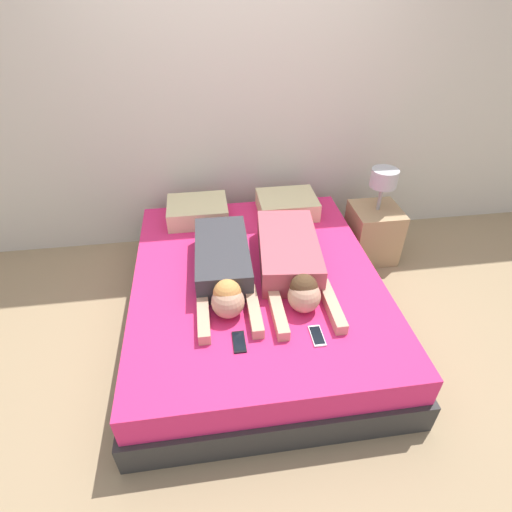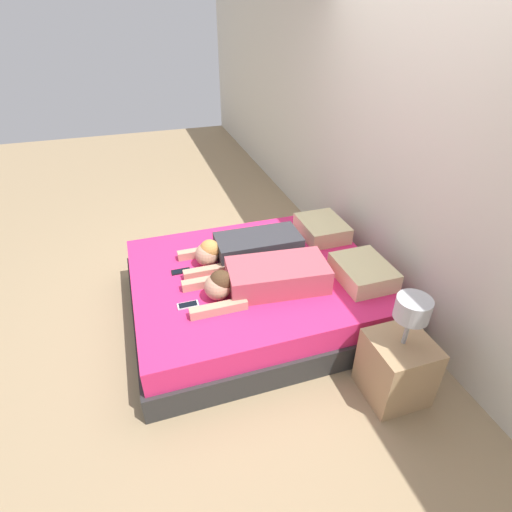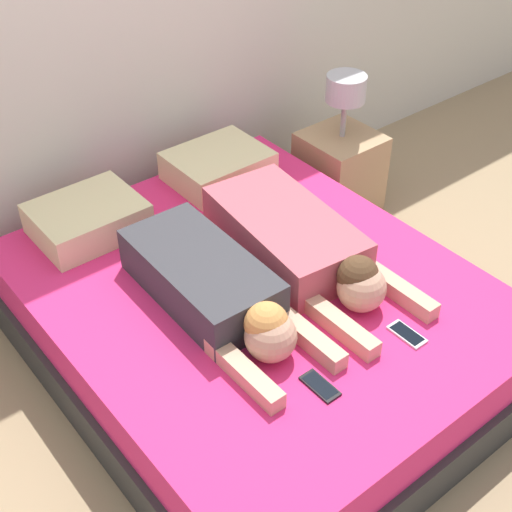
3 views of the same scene
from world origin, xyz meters
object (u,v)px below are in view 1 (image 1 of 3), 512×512
object	(u,v)px
pillow_head_right	(287,205)
nightstand	(373,229)
pillow_head_left	(198,211)
cell_phone_left	(239,342)
cell_phone_right	(317,336)
person_right	(291,260)
bed	(256,297)
person_left	(224,267)

from	to	relation	value
pillow_head_right	nightstand	size ratio (longest dim) A/B	0.58
pillow_head_left	cell_phone_left	bearing A→B (deg)	-82.00
pillow_head_right	cell_phone_right	world-z (taller)	pillow_head_right
person_right	bed	bearing A→B (deg)	177.87
pillow_head_right	nightstand	xyz separation A→B (m)	(0.75, -0.14, -0.22)
nightstand	person_left	bearing A→B (deg)	-153.97
nightstand	cell_phone_right	bearing A→B (deg)	-124.38
person_left	person_right	world-z (taller)	person_right
pillow_head_left	person_left	world-z (taller)	person_left
person_left	bed	bearing A→B (deg)	5.51
bed	person_right	xyz separation A→B (m)	(0.24, -0.01, 0.32)
pillow_head_right	person_right	xyz separation A→B (m)	(-0.13, -0.79, 0.02)
pillow_head_left	person_left	distance (m)	0.82
person_right	cell_phone_left	xyz separation A→B (m)	(-0.42, -0.59, -0.09)
bed	cell_phone_right	size ratio (longest dim) A/B	13.18
pillow_head_right	cell_phone_right	distance (m)	1.40
person_right	pillow_head_right	bearing A→B (deg)	80.38
cell_phone_right	nightstand	xyz separation A→B (m)	(0.86, 1.25, -0.15)
bed	nightstand	xyz separation A→B (m)	(1.12, 0.63, 0.07)
pillow_head_left	person_right	distance (m)	1.00
person_right	cell_phone_left	distance (m)	0.73
pillow_head_left	person_right	world-z (taller)	person_right
pillow_head_right	nightstand	bearing A→B (deg)	-10.94
pillow_head_right	person_right	world-z (taller)	person_right
pillow_head_left	person_left	xyz separation A→B (m)	(0.15, -0.80, 0.02)
bed	pillow_head_left	xyz separation A→B (m)	(-0.37, 0.78, 0.29)
pillow_head_left	cell_phone_right	bearing A→B (deg)	-65.30
cell_phone_right	person_right	bearing A→B (deg)	92.39
bed	pillow_head_right	world-z (taller)	pillow_head_right
person_right	pillow_head_left	bearing A→B (deg)	128.02
person_right	nightstand	bearing A→B (deg)	36.16
person_right	person_left	bearing A→B (deg)	-178.47
person_left	cell_phone_right	distance (m)	0.77
person_left	person_right	size ratio (longest dim) A/B	0.93
pillow_head_right	person_left	bearing A→B (deg)	-126.65
person_right	cell_phone_left	bearing A→B (deg)	-125.68
cell_phone_left	nightstand	world-z (taller)	nightstand
cell_phone_left	nightstand	distance (m)	1.80
cell_phone_right	nightstand	world-z (taller)	nightstand
person_right	cell_phone_right	bearing A→B (deg)	-87.61
cell_phone_left	cell_phone_right	distance (m)	0.45
person_left	cell_phone_left	distance (m)	0.59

